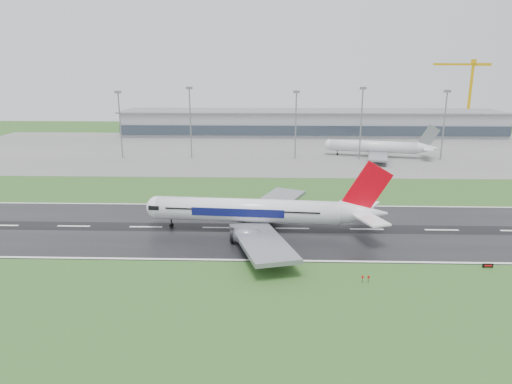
{
  "coord_description": "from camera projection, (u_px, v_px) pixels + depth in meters",
  "views": [
    {
      "loc": [
        -26.19,
        -118.45,
        41.9
      ],
      "look_at": [
        -30.25,
        12.0,
        7.0
      ],
      "focal_mm": 32.43,
      "sensor_mm": 36.0,
      "label": 1
    }
  ],
  "objects": [
    {
      "name": "floodmast_3",
      "position": [
        361.0,
        125.0,
        216.27
      ],
      "size": [
        0.64,
        0.64,
        32.67
      ],
      "primitive_type": "cylinder",
      "color": "gray",
      "rests_on": "ground"
    },
    {
      "name": "runway",
      "position": [
        367.0,
        229.0,
        124.4
      ],
      "size": [
        400.0,
        45.0,
        0.1
      ],
      "primitive_type": "cube",
      "color": "black",
      "rests_on": "ground"
    },
    {
      "name": "floodmast_1",
      "position": [
        191.0,
        125.0,
        218.68
      ],
      "size": [
        0.64,
        0.64,
        32.65
      ],
      "primitive_type": "cylinder",
      "color": "gray",
      "rests_on": "ground"
    },
    {
      "name": "tower_crane",
      "position": [
        470.0,
        97.0,
        308.18
      ],
      "size": [
        45.42,
        22.0,
        47.57
      ],
      "primitive_type": null,
      "rotation": [
        0.0,
        0.0,
        0.42
      ],
      "color": "#D9A407",
      "rests_on": "ground"
    },
    {
      "name": "parked_airliner",
      "position": [
        378.0,
        141.0,
        224.57
      ],
      "size": [
        64.74,
        61.94,
        15.99
      ],
      "primitive_type": null,
      "rotation": [
        0.0,
        0.0,
        -0.23
      ],
      "color": "silver",
      "rests_on": "apron"
    },
    {
      "name": "runway_sign",
      "position": [
        488.0,
        266.0,
        100.23
      ],
      "size": [
        2.31,
        0.39,
        1.04
      ],
      "primitive_type": null,
      "rotation": [
        0.0,
        0.0,
        -0.06
      ],
      "color": "black",
      "rests_on": "ground"
    },
    {
      "name": "floodmast_0",
      "position": [
        120.0,
        126.0,
        219.93
      ],
      "size": [
        0.64,
        0.64,
        30.75
      ],
      "primitive_type": "cylinder",
      "color": "gray",
      "rests_on": "ground"
    },
    {
      "name": "terminal",
      "position": [
        311.0,
        123.0,
        301.11
      ],
      "size": [
        240.0,
        36.0,
        15.0
      ],
      "primitive_type": "cube",
      "color": "gray",
      "rests_on": "ground"
    },
    {
      "name": "floodmast_2",
      "position": [
        296.0,
        127.0,
        217.4
      ],
      "size": [
        0.64,
        0.64,
        30.96
      ],
      "primitive_type": "cylinder",
      "color": "gray",
      "rests_on": "ground"
    },
    {
      "name": "apron",
      "position": [
        319.0,
        150.0,
        245.1
      ],
      "size": [
        400.0,
        130.0,
        0.08
      ],
      "primitive_type": "cube",
      "color": "slate",
      "rests_on": "ground"
    },
    {
      "name": "ground",
      "position": [
        367.0,
        229.0,
        124.41
      ],
      "size": [
        520.0,
        520.0,
        0.0
      ],
      "primitive_type": "plane",
      "color": "#28541F",
      "rests_on": "ground"
    },
    {
      "name": "floodmast_4",
      "position": [
        444.0,
        127.0,
        215.28
      ],
      "size": [
        0.64,
        0.64,
        31.36
      ],
      "primitive_type": "cylinder",
      "color": "gray",
      "rests_on": "ground"
    },
    {
      "name": "main_airliner",
      "position": [
        264.0,
        197.0,
        120.65
      ],
      "size": [
        68.29,
        65.52,
        18.77
      ],
      "primitive_type": null,
      "rotation": [
        0.0,
        0.0,
        -0.08
      ],
      "color": "white",
      "rests_on": "runway"
    }
  ]
}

